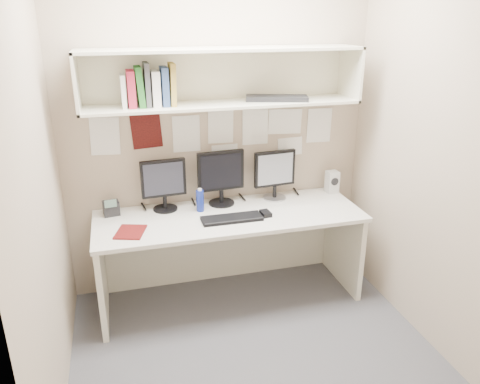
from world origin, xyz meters
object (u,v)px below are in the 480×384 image
object	(u,v)px
speaker	(332,182)
desk	(230,256)
maroon_notebook	(130,232)
monitor_left	(164,182)
keyboard	(232,219)
monitor_right	(275,172)
desk_phone	(111,208)
monitor_center	(221,175)

from	to	relation	value
speaker	desk	bearing A→B (deg)	-169.03
maroon_notebook	monitor_left	bearing A→B (deg)	69.31
keyboard	speaker	bearing A→B (deg)	19.14
speaker	maroon_notebook	xyz separation A→B (m)	(-1.68, -0.36, -0.09)
monitor_left	monitor_right	size ratio (longest dim) A/B	0.99
monitor_right	keyboard	xyz separation A→B (m)	(-0.44, -0.33, -0.21)
maroon_notebook	desk_phone	bearing A→B (deg)	126.20
keyboard	desk_phone	size ratio (longest dim) A/B	3.18
desk	monitor_right	size ratio (longest dim) A/B	5.03
monitor_right	maroon_notebook	distance (m)	1.24
keyboard	monitor_right	bearing A→B (deg)	36.98
monitor_left	maroon_notebook	xyz separation A→B (m)	(-0.28, -0.36, -0.21)
monitor_left	monitor_right	bearing A→B (deg)	-4.47
desk	desk_phone	world-z (taller)	desk_phone
monitor_center	monitor_left	bearing A→B (deg)	175.68
maroon_notebook	monitor_center	bearing A→B (deg)	43.69
monitor_right	desk_phone	bearing A→B (deg)	175.07
monitor_right	speaker	distance (m)	0.53
keyboard	speaker	world-z (taller)	speaker
monitor_center	maroon_notebook	world-z (taller)	monitor_center
desk	monitor_right	world-z (taller)	monitor_right
desk	keyboard	bearing A→B (deg)	-95.61
monitor_left	maroon_notebook	distance (m)	0.50
desk_phone	monitor_right	bearing A→B (deg)	-7.35
maroon_notebook	desk_phone	size ratio (longest dim) A/B	1.61
monitor_center	speaker	world-z (taller)	monitor_center
desk_phone	maroon_notebook	bearing A→B (deg)	-78.82
desk	desk_phone	bearing A→B (deg)	166.00
monitor_center	keyboard	world-z (taller)	monitor_center
desk	monitor_center	world-z (taller)	monitor_center
desk	speaker	world-z (taller)	speaker
desk	maroon_notebook	size ratio (longest dim) A/B	8.89
maroon_notebook	desk	bearing A→B (deg)	28.02
monitor_right	monitor_left	bearing A→B (deg)	174.80
desk	monitor_left	bearing A→B (deg)	154.32
speaker	keyboard	bearing A→B (deg)	-162.94
monitor_center	speaker	distance (m)	0.96
monitor_right	desk_phone	size ratio (longest dim) A/B	2.85
maroon_notebook	monitor_right	bearing A→B (deg)	34.45
monitor_right	monitor_center	bearing A→B (deg)	174.82
monitor_center	desk_phone	xyz separation A→B (m)	(-0.84, -0.01, -0.18)
monitor_right	keyboard	distance (m)	0.59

